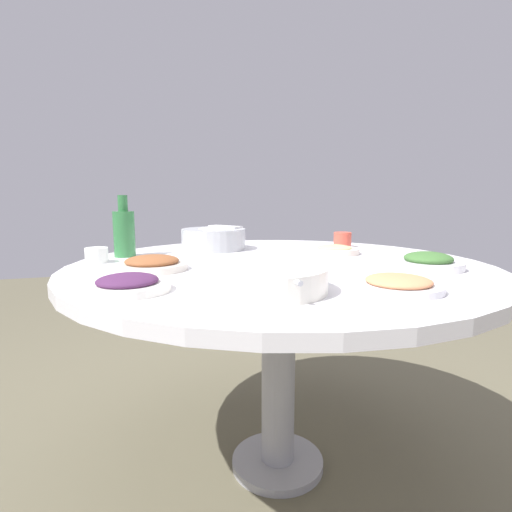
{
  "coord_description": "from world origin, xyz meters",
  "views": [
    {
      "loc": [
        -1.26,
        0.46,
        0.98
      ],
      "look_at": [
        0.01,
        0.08,
        0.78
      ],
      "focal_mm": 28.27,
      "sensor_mm": 36.0,
      "label": 1
    }
  ],
  "objects_px": {
    "green_bottle": "(124,232)",
    "tea_cup_near": "(97,255)",
    "soup_bowl": "(265,279)",
    "dish_eggplant": "(128,284)",
    "dish_greens": "(428,262)",
    "tea_cup_far": "(342,240)",
    "dish_noodles": "(335,250)",
    "dish_shrimp": "(398,284)",
    "round_dining_table": "(279,288)",
    "dish_stirfry": "(152,263)",
    "rice_bowl": "(214,239)"
  },
  "relations": [
    {
      "from": "rice_bowl",
      "to": "dish_noodles",
      "type": "xyz_separation_m",
      "value": [
        -0.26,
        -0.43,
        -0.03
      ]
    },
    {
      "from": "soup_bowl",
      "to": "tea_cup_far",
      "type": "relative_size",
      "value": 4.3
    },
    {
      "from": "dish_noodles",
      "to": "rice_bowl",
      "type": "bearing_deg",
      "value": 58.85
    },
    {
      "from": "dish_noodles",
      "to": "tea_cup_near",
      "type": "xyz_separation_m",
      "value": [
        0.04,
        0.87,
        0.01
      ]
    },
    {
      "from": "dish_noodles",
      "to": "dish_stirfry",
      "type": "relative_size",
      "value": 0.88
    },
    {
      "from": "rice_bowl",
      "to": "soup_bowl",
      "type": "bearing_deg",
      "value": 178.17
    },
    {
      "from": "dish_stirfry",
      "to": "green_bottle",
      "type": "height_order",
      "value": "green_bottle"
    },
    {
      "from": "dish_eggplant",
      "to": "tea_cup_near",
      "type": "height_order",
      "value": "tea_cup_near"
    },
    {
      "from": "dish_shrimp",
      "to": "tea_cup_near",
      "type": "height_order",
      "value": "tea_cup_near"
    },
    {
      "from": "dish_stirfry",
      "to": "dish_shrimp",
      "type": "height_order",
      "value": "dish_stirfry"
    },
    {
      "from": "rice_bowl",
      "to": "tea_cup_near",
      "type": "distance_m",
      "value": 0.5
    },
    {
      "from": "tea_cup_near",
      "to": "tea_cup_far",
      "type": "xyz_separation_m",
      "value": [
        0.13,
        -1.0,
        0.01
      ]
    },
    {
      "from": "soup_bowl",
      "to": "tea_cup_near",
      "type": "distance_m",
      "value": 0.69
    },
    {
      "from": "soup_bowl",
      "to": "dish_noodles",
      "type": "bearing_deg",
      "value": -41.7
    },
    {
      "from": "green_bottle",
      "to": "dish_greens",
      "type": "bearing_deg",
      "value": -120.65
    },
    {
      "from": "dish_noodles",
      "to": "dish_shrimp",
      "type": "height_order",
      "value": "dish_shrimp"
    },
    {
      "from": "round_dining_table",
      "to": "tea_cup_near",
      "type": "bearing_deg",
      "value": 72.51
    },
    {
      "from": "green_bottle",
      "to": "tea_cup_near",
      "type": "distance_m",
      "value": 0.16
    },
    {
      "from": "soup_bowl",
      "to": "dish_shrimp",
      "type": "distance_m",
      "value": 0.32
    },
    {
      "from": "rice_bowl",
      "to": "dish_stirfry",
      "type": "height_order",
      "value": "rice_bowl"
    },
    {
      "from": "round_dining_table",
      "to": "dish_greens",
      "type": "relative_size",
      "value": 6.55
    },
    {
      "from": "round_dining_table",
      "to": "green_bottle",
      "type": "xyz_separation_m",
      "value": [
        0.3,
        0.5,
        0.18
      ]
    },
    {
      "from": "round_dining_table",
      "to": "dish_stirfry",
      "type": "relative_size",
      "value": 6.39
    },
    {
      "from": "tea_cup_far",
      "to": "tea_cup_near",
      "type": "bearing_deg",
      "value": 97.23
    },
    {
      "from": "dish_shrimp",
      "to": "tea_cup_near",
      "type": "relative_size",
      "value": 2.79
    },
    {
      "from": "dish_greens",
      "to": "tea_cup_far",
      "type": "bearing_deg",
      "value": -0.26
    },
    {
      "from": "dish_shrimp",
      "to": "dish_greens",
      "type": "bearing_deg",
      "value": -50.7
    },
    {
      "from": "dish_stirfry",
      "to": "tea_cup_far",
      "type": "distance_m",
      "value": 0.88
    },
    {
      "from": "green_bottle",
      "to": "round_dining_table",
      "type": "bearing_deg",
      "value": -121.35
    },
    {
      "from": "round_dining_table",
      "to": "dish_greens",
      "type": "bearing_deg",
      "value": -119.78
    },
    {
      "from": "soup_bowl",
      "to": "tea_cup_far",
      "type": "distance_m",
      "value": 0.89
    },
    {
      "from": "dish_greens",
      "to": "dish_eggplant",
      "type": "height_order",
      "value": "dish_greens"
    },
    {
      "from": "dish_greens",
      "to": "dish_stirfry",
      "type": "relative_size",
      "value": 0.97
    },
    {
      "from": "round_dining_table",
      "to": "dish_shrimp",
      "type": "relative_size",
      "value": 6.64
    },
    {
      "from": "dish_greens",
      "to": "round_dining_table",
      "type": "bearing_deg",
      "value": 60.22
    },
    {
      "from": "dish_greens",
      "to": "dish_eggplant",
      "type": "bearing_deg",
      "value": 92.55
    },
    {
      "from": "soup_bowl",
      "to": "dish_stirfry",
      "type": "height_order",
      "value": "soup_bowl"
    },
    {
      "from": "round_dining_table",
      "to": "dish_noodles",
      "type": "height_order",
      "value": "dish_noodles"
    },
    {
      "from": "rice_bowl",
      "to": "soup_bowl",
      "type": "height_order",
      "value": "rice_bowl"
    },
    {
      "from": "dish_stirfry",
      "to": "tea_cup_far",
      "type": "bearing_deg",
      "value": -69.49
    },
    {
      "from": "green_bottle",
      "to": "tea_cup_far",
      "type": "distance_m",
      "value": 0.91
    },
    {
      "from": "dish_eggplant",
      "to": "soup_bowl",
      "type": "bearing_deg",
      "value": -105.95
    },
    {
      "from": "dish_stirfry",
      "to": "tea_cup_far",
      "type": "height_order",
      "value": "tea_cup_far"
    },
    {
      "from": "round_dining_table",
      "to": "dish_shrimp",
      "type": "distance_m",
      "value": 0.48
    },
    {
      "from": "soup_bowl",
      "to": "dish_noodles",
      "type": "height_order",
      "value": "soup_bowl"
    },
    {
      "from": "soup_bowl",
      "to": "dish_shrimp",
      "type": "xyz_separation_m",
      "value": [
        -0.09,
        -0.31,
        -0.01
      ]
    },
    {
      "from": "rice_bowl",
      "to": "dish_noodles",
      "type": "distance_m",
      "value": 0.5
    },
    {
      "from": "soup_bowl",
      "to": "dish_eggplant",
      "type": "bearing_deg",
      "value": 74.05
    },
    {
      "from": "tea_cup_far",
      "to": "round_dining_table",
      "type": "bearing_deg",
      "value": 127.32
    },
    {
      "from": "round_dining_table",
      "to": "tea_cup_far",
      "type": "height_order",
      "value": "tea_cup_far"
    }
  ]
}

